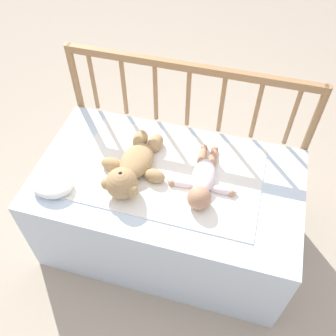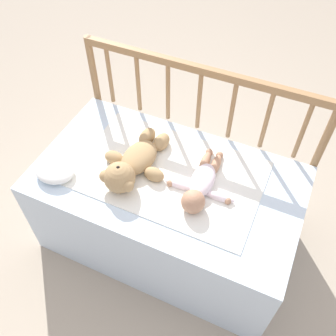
{
  "view_description": "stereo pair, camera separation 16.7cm",
  "coord_description": "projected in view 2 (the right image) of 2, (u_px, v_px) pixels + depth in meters",
  "views": [
    {
      "loc": [
        0.29,
        -1.03,
        1.86
      ],
      "look_at": [
        0.0,
        0.01,
        0.58
      ],
      "focal_mm": 40.0,
      "sensor_mm": 36.0,
      "label": 1
    },
    {
      "loc": [
        0.45,
        -0.97,
        1.86
      ],
      "look_at": [
        0.0,
        0.01,
        0.58
      ],
      "focal_mm": 40.0,
      "sensor_mm": 36.0,
      "label": 2
    }
  ],
  "objects": [
    {
      "name": "ground_plane",
      "position": [
        167.0,
        236.0,
        2.11
      ],
      "size": [
        12.0,
        12.0,
        0.0
      ],
      "primitive_type": "plane",
      "color": "tan"
    },
    {
      "name": "blanket",
      "position": [
        170.0,
        174.0,
        1.72
      ],
      "size": [
        0.84,
        0.53,
        0.01
      ],
      "color": "white",
      "rests_on": "crib_mattress"
    },
    {
      "name": "teddy_bear",
      "position": [
        133.0,
        164.0,
        1.69
      ],
      "size": [
        0.31,
        0.43,
        0.14
      ],
      "color": "tan",
      "rests_on": "crib_mattress"
    },
    {
      "name": "small_pillow",
      "position": [
        55.0,
        170.0,
        1.7
      ],
      "size": [
        0.19,
        0.15,
        0.06
      ],
      "color": "white",
      "rests_on": "crib_mattress"
    },
    {
      "name": "crib_mattress",
      "position": [
        167.0,
        210.0,
        1.91
      ],
      "size": [
        1.23,
        0.69,
        0.52
      ],
      "color": "silver",
      "rests_on": "ground_plane"
    },
    {
      "name": "baby",
      "position": [
        201.0,
        185.0,
        1.64
      ],
      "size": [
        0.32,
        0.39,
        0.1
      ],
      "color": "white",
      "rests_on": "crib_mattress"
    },
    {
      "name": "crib_rail",
      "position": [
        198.0,
        112.0,
        1.85
      ],
      "size": [
        1.23,
        0.04,
        0.89
      ],
      "color": "#997047",
      "rests_on": "ground_plane"
    }
  ]
}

